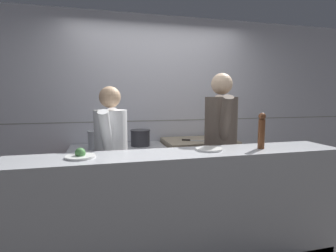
% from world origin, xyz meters
% --- Properties ---
extents(ground_plane, '(14.00, 14.00, 0.00)m').
position_xyz_m(ground_plane, '(0.00, 0.00, 0.00)').
color(ground_plane, '#4C4742').
extents(wall_back_tiled, '(8.00, 0.06, 2.60)m').
position_xyz_m(wall_back_tiled, '(0.00, 1.42, 1.30)').
color(wall_back_tiled, silver).
rests_on(wall_back_tiled, ground_plane).
extents(oven_range, '(1.18, 0.71, 0.86)m').
position_xyz_m(oven_range, '(-0.60, 1.02, 0.43)').
color(oven_range, maroon).
rests_on(oven_range, ground_plane).
extents(prep_counter, '(0.91, 0.65, 0.92)m').
position_xyz_m(prep_counter, '(0.47, 1.01, 0.46)').
color(prep_counter, gray).
rests_on(prep_counter, ground_plane).
extents(pass_counter, '(2.87, 0.45, 1.02)m').
position_xyz_m(pass_counter, '(-0.12, -0.17, 0.51)').
color(pass_counter, '#B7BABF').
rests_on(pass_counter, ground_plane).
extents(stock_pot, '(0.24, 0.24, 0.22)m').
position_xyz_m(stock_pot, '(-0.84, 0.98, 0.98)').
color(stock_pot, '#B7BABF').
rests_on(stock_pot, oven_range).
extents(sauce_pot, '(0.26, 0.26, 0.21)m').
position_xyz_m(sauce_pot, '(-0.31, 1.06, 0.97)').
color(sauce_pot, '#2D2D33').
rests_on(sauce_pot, oven_range).
extents(chefs_knife, '(0.38, 0.19, 0.02)m').
position_xyz_m(chefs_knife, '(0.38, 0.92, 0.92)').
color(chefs_knife, '#B7BABF').
rests_on(chefs_knife, prep_counter).
extents(plated_dish_main, '(0.23, 0.23, 0.08)m').
position_xyz_m(plated_dish_main, '(-0.95, -0.17, 1.04)').
color(plated_dish_main, white).
rests_on(plated_dish_main, pass_counter).
extents(plated_dish_appetiser, '(0.24, 0.24, 0.02)m').
position_xyz_m(plated_dish_appetiser, '(0.12, -0.14, 1.03)').
color(plated_dish_appetiser, white).
rests_on(plated_dish_appetiser, pass_counter).
extents(pepper_mill, '(0.07, 0.07, 0.32)m').
position_xyz_m(pepper_mill, '(0.61, -0.19, 1.19)').
color(pepper_mill, brown).
rests_on(pepper_mill, pass_counter).
extents(chef_head_cook, '(0.39, 0.69, 1.59)m').
position_xyz_m(chef_head_cook, '(-0.70, 0.39, 0.89)').
color(chef_head_cook, black).
rests_on(chef_head_cook, ground_plane).
extents(chef_sous, '(0.43, 0.76, 1.74)m').
position_xyz_m(chef_sous, '(0.48, 0.37, 0.97)').
color(chef_sous, black).
rests_on(chef_sous, ground_plane).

